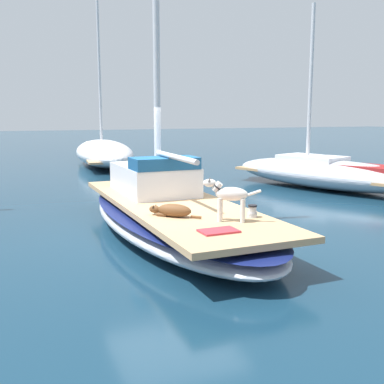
{
  "coord_description": "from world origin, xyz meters",
  "views": [
    {
      "loc": [
        -2.98,
        -8.52,
        2.38
      ],
      "look_at": [
        0.0,
        -1.0,
        1.01
      ],
      "focal_mm": 43.71,
      "sensor_mm": 36.0,
      "label": 1
    }
  ],
  "objects_px": {
    "coiled_rope": "(163,213)",
    "moored_boat_starboard_side": "(325,172)",
    "sailboat_main": "(173,218)",
    "deck_towel": "(219,231)",
    "deck_winch": "(252,211)",
    "moored_boat_far_astern": "(104,152)",
    "dog_white": "(229,195)",
    "dog_brown": "(172,210)"
  },
  "relations": [
    {
      "from": "sailboat_main",
      "to": "deck_towel",
      "type": "bearing_deg",
      "value": -93.92
    },
    {
      "from": "deck_winch",
      "to": "moored_boat_starboard_side",
      "type": "relative_size",
      "value": 0.03
    },
    {
      "from": "deck_towel",
      "to": "sailboat_main",
      "type": "bearing_deg",
      "value": 86.08
    },
    {
      "from": "sailboat_main",
      "to": "dog_brown",
      "type": "relative_size",
      "value": 9.82
    },
    {
      "from": "sailboat_main",
      "to": "deck_towel",
      "type": "height_order",
      "value": "deck_towel"
    },
    {
      "from": "sailboat_main",
      "to": "dog_white",
      "type": "relative_size",
      "value": 8.72
    },
    {
      "from": "deck_winch",
      "to": "moored_boat_far_astern",
      "type": "bearing_deg",
      "value": 88.39
    },
    {
      "from": "coiled_rope",
      "to": "moored_boat_starboard_side",
      "type": "height_order",
      "value": "moored_boat_starboard_side"
    },
    {
      "from": "coiled_rope",
      "to": "moored_boat_far_astern",
      "type": "bearing_deg",
      "value": 83.03
    },
    {
      "from": "deck_towel",
      "to": "moored_boat_starboard_side",
      "type": "distance_m",
      "value": 9.11
    },
    {
      "from": "coiled_rope",
      "to": "deck_towel",
      "type": "height_order",
      "value": "coiled_rope"
    },
    {
      "from": "dog_white",
      "to": "deck_winch",
      "type": "distance_m",
      "value": 0.6
    },
    {
      "from": "deck_winch",
      "to": "sailboat_main",
      "type": "bearing_deg",
      "value": 113.11
    },
    {
      "from": "deck_winch",
      "to": "deck_towel",
      "type": "xyz_separation_m",
      "value": [
        -0.94,
        -0.69,
        -0.08
      ]
    },
    {
      "from": "deck_winch",
      "to": "moored_boat_starboard_side",
      "type": "xyz_separation_m",
      "value": [
        5.72,
        5.52,
        -0.26
      ]
    },
    {
      "from": "deck_towel",
      "to": "deck_winch",
      "type": "bearing_deg",
      "value": 36.27
    },
    {
      "from": "deck_winch",
      "to": "coiled_rope",
      "type": "height_order",
      "value": "deck_winch"
    },
    {
      "from": "dog_white",
      "to": "deck_winch",
      "type": "height_order",
      "value": "dog_white"
    },
    {
      "from": "dog_white",
      "to": "coiled_rope",
      "type": "distance_m",
      "value": 1.27
    },
    {
      "from": "deck_winch",
      "to": "moored_boat_starboard_side",
      "type": "distance_m",
      "value": 7.95
    },
    {
      "from": "dog_white",
      "to": "moored_boat_starboard_side",
      "type": "bearing_deg",
      "value": 42.19
    },
    {
      "from": "deck_towel",
      "to": "dog_brown",
      "type": "bearing_deg",
      "value": 103.06
    },
    {
      "from": "coiled_rope",
      "to": "sailboat_main",
      "type": "bearing_deg",
      "value": 62.05
    },
    {
      "from": "deck_towel",
      "to": "moored_boat_far_astern",
      "type": "height_order",
      "value": "moored_boat_far_astern"
    },
    {
      "from": "dog_brown",
      "to": "moored_boat_far_astern",
      "type": "bearing_deg",
      "value": 83.46
    },
    {
      "from": "deck_winch",
      "to": "dog_white",
      "type": "bearing_deg",
      "value": -167.42
    },
    {
      "from": "dog_brown",
      "to": "moored_boat_starboard_side",
      "type": "xyz_separation_m",
      "value": [
        6.94,
        4.98,
        -0.26
      ]
    },
    {
      "from": "coiled_rope",
      "to": "moored_boat_starboard_side",
      "type": "bearing_deg",
      "value": 33.97
    },
    {
      "from": "dog_brown",
      "to": "moored_boat_far_astern",
      "type": "height_order",
      "value": "moored_boat_far_astern"
    },
    {
      "from": "coiled_rope",
      "to": "deck_towel",
      "type": "bearing_deg",
      "value": -76.16
    },
    {
      "from": "sailboat_main",
      "to": "deck_towel",
      "type": "xyz_separation_m",
      "value": [
        -0.17,
        -2.49,
        0.34
      ]
    },
    {
      "from": "sailboat_main",
      "to": "moored_boat_far_astern",
      "type": "relative_size",
      "value": 0.9
    },
    {
      "from": "dog_brown",
      "to": "dog_white",
      "type": "distance_m",
      "value": 1.03
    },
    {
      "from": "dog_brown",
      "to": "coiled_rope",
      "type": "relative_size",
      "value": 2.29
    },
    {
      "from": "coiled_rope",
      "to": "moored_boat_far_astern",
      "type": "distance_m",
      "value": 14.19
    },
    {
      "from": "dog_white",
      "to": "deck_winch",
      "type": "relative_size",
      "value": 3.99
    },
    {
      "from": "coiled_rope",
      "to": "moored_boat_far_astern",
      "type": "xyz_separation_m",
      "value": [
        1.72,
        14.08,
        -0.08
      ]
    },
    {
      "from": "sailboat_main",
      "to": "dog_brown",
      "type": "xyz_separation_m",
      "value": [
        -0.46,
        -1.26,
        0.43
      ]
    },
    {
      "from": "dog_brown",
      "to": "deck_winch",
      "type": "height_order",
      "value": "dog_brown"
    },
    {
      "from": "sailboat_main",
      "to": "deck_winch",
      "type": "height_order",
      "value": "deck_winch"
    },
    {
      "from": "sailboat_main",
      "to": "deck_winch",
      "type": "bearing_deg",
      "value": -66.89
    },
    {
      "from": "coiled_rope",
      "to": "deck_towel",
      "type": "distance_m",
      "value": 1.52
    }
  ]
}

